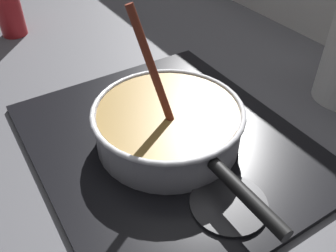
# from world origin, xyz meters

# --- Properties ---
(ground) EXTENTS (2.40, 1.60, 0.04)m
(ground) POSITION_xyz_m (0.00, 0.00, -0.02)
(ground) COLOR #4C4C51
(hob_plate) EXTENTS (0.56, 0.48, 0.01)m
(hob_plate) POSITION_xyz_m (0.08, 0.19, 0.01)
(hob_plate) COLOR black
(hob_plate) RESTS_ON ground
(burner_ring) EXTENTS (0.19, 0.19, 0.01)m
(burner_ring) POSITION_xyz_m (0.08, 0.19, 0.02)
(burner_ring) COLOR #592D0C
(burner_ring) RESTS_ON hob_plate
(spare_burner) EXTENTS (0.13, 0.13, 0.01)m
(spare_burner) POSITION_xyz_m (0.26, 0.19, 0.01)
(spare_burner) COLOR #262628
(spare_burner) RESTS_ON hob_plate
(cooking_pan) EXTENTS (0.44, 0.28, 0.27)m
(cooking_pan) POSITION_xyz_m (0.08, 0.19, 0.05)
(cooking_pan) COLOR silver
(cooking_pan) RESTS_ON hob_plate
(oil_bottle) EXTENTS (0.07, 0.07, 0.24)m
(oil_bottle) POSITION_xyz_m (-0.58, 0.06, 0.10)
(oil_bottle) COLOR red
(oil_bottle) RESTS_ON ground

